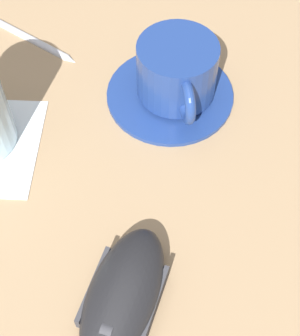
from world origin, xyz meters
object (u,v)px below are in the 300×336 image
object	(u,v)px
saucer	(170,93)
computer_mouse	(123,295)
coffee_cup	(177,71)
pen	(25,34)

from	to	relation	value
saucer	computer_mouse	world-z (taller)	computer_mouse
coffee_cup	pen	xyz separation A→B (m)	(0.19, -0.02, -0.03)
computer_mouse	pen	bearing A→B (deg)	-45.32
coffee_cup	pen	size ratio (longest dim) A/B	0.69
coffee_cup	saucer	bearing A→B (deg)	13.96
coffee_cup	pen	world-z (taller)	coffee_cup
saucer	coffee_cup	bearing A→B (deg)	-166.04
coffee_cup	pen	bearing A→B (deg)	-4.86
saucer	computer_mouse	xyz separation A→B (m)	(-0.05, 0.22, 0.01)
computer_mouse	saucer	bearing A→B (deg)	-77.28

